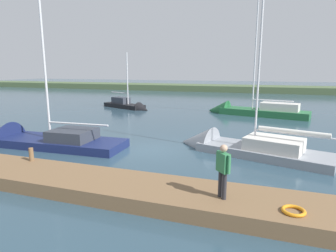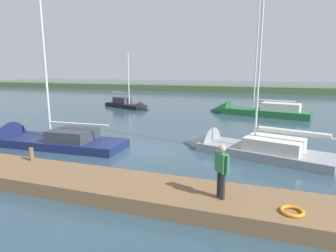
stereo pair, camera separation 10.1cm
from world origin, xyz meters
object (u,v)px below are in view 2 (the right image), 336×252
(sailboat_far_right, at_px, (130,107))
(person_on_dock, at_px, (222,168))
(sailboat_outer_mooring, at_px, (235,148))
(sailboat_mid_channel, at_px, (35,142))
(sailboat_inner_slip, at_px, (250,112))
(mooring_post_near, at_px, (31,154))
(life_ring_buoy, at_px, (292,211))

(sailboat_far_right, relative_size, person_on_dock, 4.15)
(sailboat_outer_mooring, distance_m, person_on_dock, 7.26)
(sailboat_mid_channel, height_order, sailboat_inner_slip, sailboat_inner_slip)
(mooring_post_near, xyz_separation_m, sailboat_far_right, (5.45, -20.30, -0.65))
(sailboat_mid_channel, bearing_deg, mooring_post_near, 130.55)
(mooring_post_near, height_order, sailboat_mid_channel, sailboat_mid_channel)
(person_on_dock, bearing_deg, sailboat_mid_channel, -64.79)
(sailboat_outer_mooring, xyz_separation_m, sailboat_inner_slip, (-0.00, -13.70, 0.09))
(sailboat_outer_mooring, bearing_deg, sailboat_mid_channel, 27.82)
(sailboat_mid_channel, distance_m, sailboat_inner_slip, 19.81)
(mooring_post_near, bearing_deg, sailboat_far_right, -74.99)
(life_ring_buoy, relative_size, sailboat_mid_channel, 0.06)
(sailboat_outer_mooring, distance_m, sailboat_mid_channel, 11.84)
(mooring_post_near, relative_size, sailboat_outer_mooring, 0.05)
(sailboat_outer_mooring, height_order, person_on_dock, sailboat_outer_mooring)
(life_ring_buoy, distance_m, person_on_dock, 2.26)
(sailboat_outer_mooring, distance_m, sailboat_inner_slip, 13.70)
(sailboat_mid_channel, distance_m, person_on_dock, 12.93)
(sailboat_inner_slip, height_order, person_on_dock, sailboat_inner_slip)
(sailboat_inner_slip, xyz_separation_m, person_on_dock, (-0.33, 20.83, 1.23))
(mooring_post_near, xyz_separation_m, person_on_dock, (-8.42, 1.01, 0.70))
(mooring_post_near, xyz_separation_m, sailboat_inner_slip, (-8.09, -19.82, -0.53))
(sailboat_outer_mooring, xyz_separation_m, sailboat_far_right, (13.53, -14.19, -0.03))
(sailboat_mid_channel, height_order, person_on_dock, sailboat_mid_channel)
(mooring_post_near, xyz_separation_m, sailboat_outer_mooring, (-8.09, -6.12, -0.61))
(life_ring_buoy, height_order, sailboat_far_right, sailboat_far_right)
(mooring_post_near, distance_m, sailboat_far_right, 21.03)
(mooring_post_near, xyz_separation_m, sailboat_mid_channel, (3.52, -3.77, -0.68))
(life_ring_buoy, bearing_deg, sailboat_far_right, -53.67)
(life_ring_buoy, distance_m, sailboat_far_right, 26.83)
(sailboat_mid_channel, bearing_deg, person_on_dock, 155.69)
(sailboat_mid_channel, distance_m, sailboat_far_right, 16.64)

